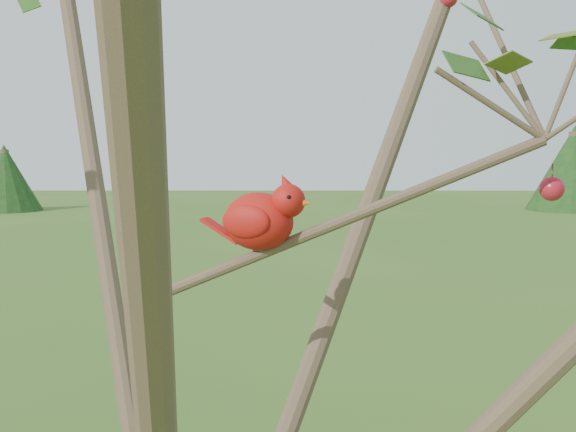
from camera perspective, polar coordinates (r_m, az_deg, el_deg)
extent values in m
sphere|color=#A91724|center=(1.22, 20.12, 2.04)|extent=(0.04, 0.04, 0.04)
ellipsoid|color=#B0100F|center=(1.12, -2.34, -0.42)|extent=(0.14, 0.12, 0.09)
sphere|color=#B0100F|center=(1.09, 0.02, 1.20)|extent=(0.07, 0.07, 0.05)
cone|color=#B0100F|center=(1.09, -0.19, 2.57)|extent=(0.05, 0.04, 0.04)
cone|color=#D85914|center=(1.08, 1.28, 1.03)|extent=(0.03, 0.03, 0.02)
ellipsoid|color=black|center=(1.09, 0.86, 0.99)|extent=(0.02, 0.03, 0.02)
cube|color=#B0100F|center=(1.15, -5.25, -1.15)|extent=(0.07, 0.05, 0.04)
ellipsoid|color=#B0100F|center=(1.15, -1.77, -0.13)|extent=(0.08, 0.05, 0.05)
ellipsoid|color=#B0100F|center=(1.09, -3.36, -0.43)|extent=(0.08, 0.05, 0.05)
cylinder|color=#473626|center=(28.73, -21.46, 2.64)|extent=(0.34, 0.34, 2.27)
cone|color=black|center=(28.73, -21.46, 2.83)|extent=(2.65, 2.65, 2.46)
cylinder|color=#473626|center=(29.10, 21.64, 3.31)|extent=(0.44, 0.44, 2.94)
cone|color=black|center=(29.09, 21.65, 3.55)|extent=(3.43, 3.43, 3.18)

